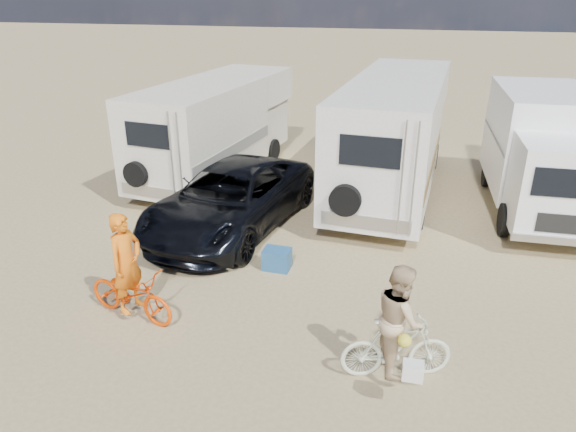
% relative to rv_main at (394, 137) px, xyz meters
% --- Properties ---
extents(ground, '(140.00, 140.00, 0.00)m').
position_rel_rv_main_xyz_m(ground, '(-0.32, -7.34, -1.62)').
color(ground, tan).
rests_on(ground, ground).
extents(rv_main, '(3.03, 8.40, 3.24)m').
position_rel_rv_main_xyz_m(rv_main, '(0.00, 0.00, 0.00)').
color(rv_main, white).
rests_on(rv_main, ground).
extents(rv_left, '(3.20, 7.14, 2.96)m').
position_rel_rv_main_xyz_m(rv_left, '(-5.41, 0.03, -0.14)').
color(rv_left, white).
rests_on(rv_left, ground).
extents(box_truck, '(2.38, 5.89, 3.09)m').
position_rel_rv_main_xyz_m(box_truck, '(3.86, -0.70, -0.08)').
color(box_truck, white).
rests_on(box_truck, ground).
extents(dark_suv, '(3.46, 5.93, 1.55)m').
position_rel_rv_main_xyz_m(dark_suv, '(-3.67, -3.61, -0.84)').
color(dark_suv, black).
rests_on(dark_suv, ground).
extents(bike_man, '(1.94, 1.06, 0.97)m').
position_rel_rv_main_xyz_m(bike_man, '(-4.14, -7.73, -1.14)').
color(bike_man, '#DF3C01').
rests_on(bike_man, ground).
extents(bike_woman, '(1.79, 0.95, 1.04)m').
position_rel_rv_main_xyz_m(bike_woman, '(0.60, -8.22, -1.10)').
color(bike_woman, beige).
rests_on(bike_woman, ground).
extents(rider_man, '(0.60, 0.77, 1.87)m').
position_rel_rv_main_xyz_m(rider_man, '(-4.14, -7.73, -0.69)').
color(rider_man, orange).
rests_on(rider_man, ground).
extents(rider_woman, '(0.88, 1.01, 1.76)m').
position_rel_rv_main_xyz_m(rider_woman, '(0.60, -8.22, -0.74)').
color(rider_woman, tan).
rests_on(rider_woman, ground).
extents(bike_parked, '(1.90, 1.17, 0.94)m').
position_rel_rv_main_xyz_m(bike_parked, '(4.53, -1.80, -1.15)').
color(bike_parked, '#242624').
rests_on(bike_parked, ground).
extents(cooler, '(0.59, 0.44, 0.46)m').
position_rel_rv_main_xyz_m(cooler, '(-2.04, -5.38, -1.39)').
color(cooler, navy).
rests_on(cooler, ground).
extents(crate, '(0.53, 0.53, 0.34)m').
position_rel_rv_main_xyz_m(crate, '(0.34, -2.93, -1.45)').
color(crate, olive).
rests_on(crate, ground).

